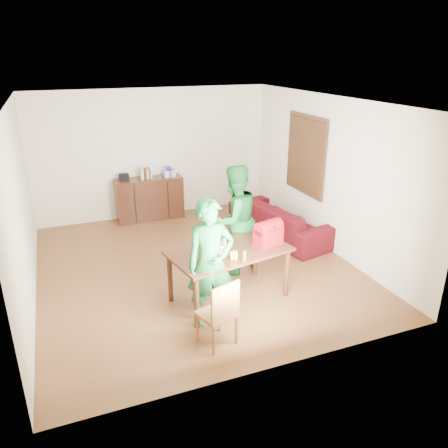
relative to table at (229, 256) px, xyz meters
name	(u,v)px	position (x,y,z in m)	size (l,w,h in m)	color
room	(191,190)	(-0.14, 1.28, 0.63)	(5.20, 5.70, 2.90)	#4C2A13
table	(229,256)	(0.00, 0.00, 0.00)	(1.81, 1.24, 0.78)	black
chair	(217,325)	(-0.54, -0.94, -0.42)	(0.50, 0.49, 0.90)	brown
person_near	(210,263)	(-0.44, -0.45, 0.18)	(0.63, 0.41, 1.72)	#125220
person_far	(234,220)	(0.41, 0.79, 0.21)	(0.86, 0.67, 1.78)	#13571E
laptop	(216,249)	(-0.20, 0.00, 0.14)	(0.34, 0.28, 0.21)	white
bananas	(234,259)	(-0.07, -0.33, 0.13)	(0.14, 0.09, 0.05)	yellow
bottle	(244,255)	(0.06, -0.38, 0.18)	(0.05, 0.05, 0.16)	brown
red_bag	(268,235)	(0.59, -0.04, 0.24)	(0.40, 0.23, 0.29)	maroon
sofa	(280,220)	(1.80, 1.80, -0.35)	(2.27, 0.89, 0.66)	#3C0710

